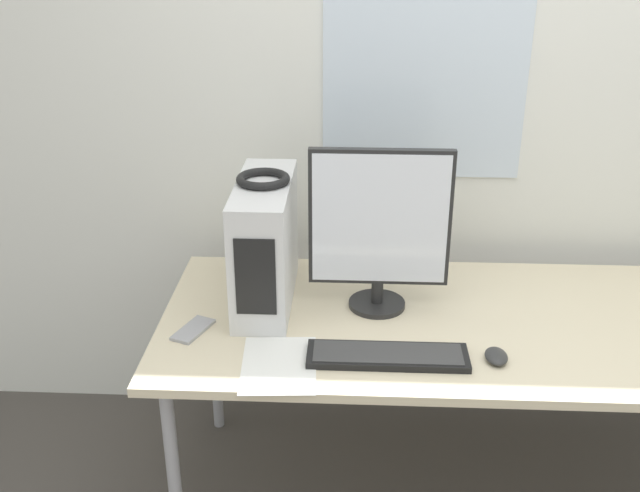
{
  "coord_description": "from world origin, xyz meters",
  "views": [
    {
      "loc": [
        -0.46,
        -1.65,
        1.88
      ],
      "look_at": [
        -0.56,
        0.42,
        0.95
      ],
      "focal_mm": 42.0,
      "sensor_mm": 36.0,
      "label": 1
    }
  ],
  "objects_px": {
    "headphones": "(263,179)",
    "mouse": "(496,356)",
    "pc_tower": "(265,243)",
    "cell_phone": "(193,330)",
    "keyboard": "(388,356)",
    "monitor_main": "(380,227)"
  },
  "relations": [
    {
      "from": "keyboard",
      "to": "cell_phone",
      "type": "relative_size",
      "value": 2.78
    },
    {
      "from": "headphones",
      "to": "mouse",
      "type": "relative_size",
      "value": 1.79
    },
    {
      "from": "cell_phone",
      "to": "pc_tower",
      "type": "bearing_deg",
      "value": 69.4
    },
    {
      "from": "monitor_main",
      "to": "cell_phone",
      "type": "distance_m",
      "value": 0.66
    },
    {
      "from": "keyboard",
      "to": "mouse",
      "type": "bearing_deg",
      "value": 1.54
    },
    {
      "from": "pc_tower",
      "to": "cell_phone",
      "type": "relative_size",
      "value": 2.98
    },
    {
      "from": "monitor_main",
      "to": "keyboard",
      "type": "relative_size",
      "value": 1.15
    },
    {
      "from": "pc_tower",
      "to": "keyboard",
      "type": "distance_m",
      "value": 0.55
    },
    {
      "from": "headphones",
      "to": "cell_phone",
      "type": "distance_m",
      "value": 0.51
    },
    {
      "from": "pc_tower",
      "to": "monitor_main",
      "type": "distance_m",
      "value": 0.37
    },
    {
      "from": "monitor_main",
      "to": "headphones",
      "type": "bearing_deg",
      "value": 174.52
    },
    {
      "from": "pc_tower",
      "to": "headphones",
      "type": "relative_size",
      "value": 2.97
    },
    {
      "from": "pc_tower",
      "to": "headphones",
      "type": "height_order",
      "value": "headphones"
    },
    {
      "from": "cell_phone",
      "to": "mouse",
      "type": "bearing_deg",
      "value": 14.48
    },
    {
      "from": "headphones",
      "to": "keyboard",
      "type": "xyz_separation_m",
      "value": [
        0.39,
        -0.35,
        -0.41
      ]
    },
    {
      "from": "mouse",
      "to": "cell_phone",
      "type": "height_order",
      "value": "mouse"
    },
    {
      "from": "monitor_main",
      "to": "cell_phone",
      "type": "height_order",
      "value": "monitor_main"
    },
    {
      "from": "monitor_main",
      "to": "mouse",
      "type": "xyz_separation_m",
      "value": [
        0.33,
        -0.3,
        -0.27
      ]
    },
    {
      "from": "keyboard",
      "to": "cell_phone",
      "type": "distance_m",
      "value": 0.6
    },
    {
      "from": "pc_tower",
      "to": "mouse",
      "type": "distance_m",
      "value": 0.8
    },
    {
      "from": "monitor_main",
      "to": "cell_phone",
      "type": "relative_size",
      "value": 3.19
    },
    {
      "from": "pc_tower",
      "to": "cell_phone",
      "type": "bearing_deg",
      "value": -132.61
    }
  ]
}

